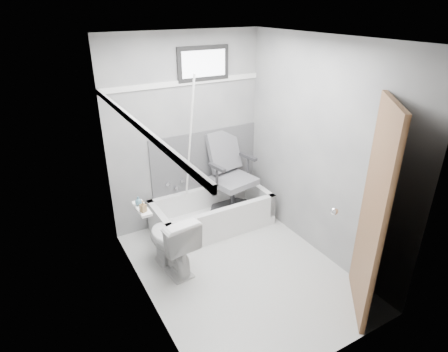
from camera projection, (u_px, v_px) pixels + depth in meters
floor at (240, 270)px, 4.11m from camera, size 2.60×2.60×0.00m
ceiling at (245, 38)px, 3.09m from camera, size 2.60×2.60×0.00m
wall_back at (186, 133)px, 4.63m from camera, size 2.00×0.02×2.40m
wall_front at (342, 238)px, 2.58m from camera, size 2.00×0.02×2.40m
wall_left at (141, 195)px, 3.15m from camera, size 0.02×2.60×2.40m
wall_right at (320, 152)px, 4.05m from camera, size 0.02×2.60×2.40m
bathtub at (212, 212)px, 4.82m from camera, size 1.50×0.70×0.42m
office_chair at (233, 175)px, 4.82m from camera, size 0.71×0.71×1.05m
toilet at (171, 242)px, 4.00m from camera, size 0.46×0.74×0.69m
door at (423, 223)px, 3.11m from camera, size 0.78×0.78×2.00m
window at (203, 63)px, 4.38m from camera, size 0.66×0.04×0.40m
backerboard at (205, 159)px, 4.90m from camera, size 1.50×0.02×0.78m
trim_back at (184, 83)px, 4.35m from camera, size 2.00×0.02×0.06m
trim_left at (136, 123)px, 2.90m from camera, size 0.02×2.60×0.06m
pole at (189, 152)px, 4.47m from camera, size 0.02×0.46×1.91m
shelf at (142, 209)px, 3.54m from camera, size 0.10×0.32×0.02m
soap_bottle_a at (143, 206)px, 3.44m from camera, size 0.07×0.07×0.12m
soap_bottle_b at (138, 201)px, 3.56m from camera, size 0.09×0.09×0.08m
faucet at (175, 185)px, 4.79m from camera, size 0.26×0.10×0.16m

